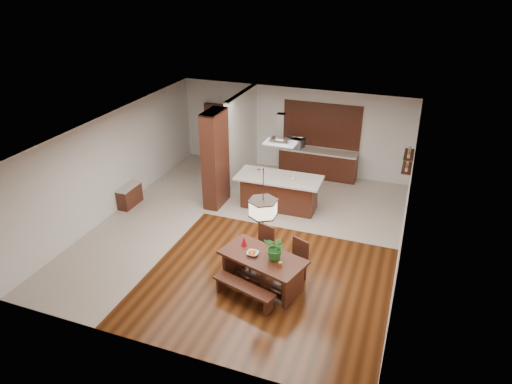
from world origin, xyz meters
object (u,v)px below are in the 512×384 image
at_px(hallway_console, 130,196).
at_px(foliage_plant, 276,248).
at_px(dining_chair_left, 261,247).
at_px(range_hood, 281,129).
at_px(dining_table, 263,264).
at_px(kitchen_island, 279,192).
at_px(dining_bench, 244,293).
at_px(island_cup, 293,179).
at_px(fruit_bowl, 253,253).
at_px(microwave, 295,143).
at_px(dining_chair_right, 294,262).
at_px(pendant_lantern, 263,197).

bearing_deg(hallway_console, foliage_plant, -22.83).
xyz_separation_m(dining_chair_left, range_hood, (-0.48, 2.95, 1.94)).
height_order(dining_table, kitchen_island, kitchen_island).
xyz_separation_m(dining_table, dining_bench, (-0.20, -0.65, -0.37)).
bearing_deg(kitchen_island, range_hood, 89.01).
bearing_deg(island_cup, foliage_plant, -79.90).
distance_m(hallway_console, range_hood, 4.97).
height_order(hallway_console, island_cup, island_cup).
height_order(hallway_console, dining_chair_left, dining_chair_left).
distance_m(dining_bench, kitchen_island, 4.34).
distance_m(fruit_bowl, island_cup, 3.55).
distance_m(range_hood, microwave, 2.97).
height_order(dining_bench, range_hood, range_hood).
height_order(dining_chair_left, island_cup, island_cup).
bearing_deg(hallway_console, kitchen_island, 18.25).
distance_m(kitchen_island, range_hood, 1.94).
bearing_deg(dining_chair_right, foliage_plant, -103.76).
xyz_separation_m(dining_table, range_hood, (-0.76, 3.64, 1.89)).
relative_size(range_hood, island_cup, 7.01).
bearing_deg(dining_table, range_hood, 101.84).
bearing_deg(foliage_plant, range_hood, 106.23).
distance_m(kitchen_island, island_cup, 0.71).
bearing_deg(dining_chair_right, hallway_console, -174.15).
bearing_deg(range_hood, fruit_bowl, -81.68).
height_order(dining_bench, microwave, microwave).
relative_size(foliage_plant, fruit_bowl, 2.15).
bearing_deg(dining_table, hallway_console, 155.98).
bearing_deg(dining_chair_left, island_cup, 109.34).
height_order(hallway_console, dining_table, dining_table).
distance_m(hallway_console, foliage_plant, 5.81).
bearing_deg(dining_bench, kitchen_island, 97.53).
height_order(dining_chair_left, kitchen_island, dining_chair_left).
distance_m(dining_chair_right, kitchen_island, 3.50).
relative_size(dining_chair_left, range_hood, 1.16).
relative_size(hallway_console, dining_bench, 0.60).
bearing_deg(pendant_lantern, dining_bench, -106.70).
relative_size(dining_chair_right, foliage_plant, 1.79).
relative_size(foliage_plant, kitchen_island, 0.23).
bearing_deg(dining_bench, island_cup, 91.84).
bearing_deg(fruit_bowl, dining_chair_left, 94.70).
xyz_separation_m(hallway_console, kitchen_island, (4.25, 1.40, 0.21)).
xyz_separation_m(dining_chair_left, foliage_plant, (0.58, -0.69, 0.55)).
distance_m(hallway_console, kitchen_island, 4.48).
distance_m(dining_chair_left, island_cup, 2.89).
bearing_deg(range_hood, island_cup, -15.35).
distance_m(dining_chair_right, foliage_plant, 0.77).
height_order(dining_chair_right, fruit_bowl, dining_chair_right).
height_order(foliage_plant, island_cup, foliage_plant).
bearing_deg(pendant_lantern, foliage_plant, -0.23).
bearing_deg(range_hood, pendant_lantern, -78.16).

